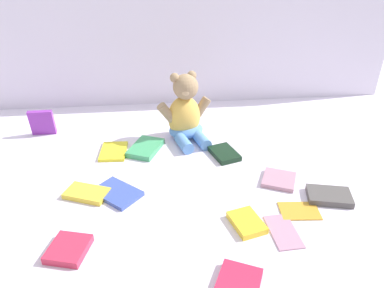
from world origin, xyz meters
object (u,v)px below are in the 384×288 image
(book_case_3, at_px, (247,223))
(book_case_12, at_px, (146,148))
(book_case_0, at_px, (114,151))
(book_case_8, at_px, (117,193))
(book_case_2, at_px, (87,193))
(book_case_9, at_px, (224,153))
(book_case_1, at_px, (299,210))
(book_case_5, at_px, (69,249))
(book_case_6, at_px, (42,123))
(book_case_11, at_px, (283,231))
(book_case_7, at_px, (279,180))
(teddy_bear, at_px, (185,115))
(book_case_4, at_px, (329,196))

(book_case_3, height_order, book_case_12, book_case_12)
(book_case_0, bearing_deg, book_case_8, -79.90)
(book_case_2, bearing_deg, book_case_9, -45.93)
(book_case_2, height_order, book_case_9, book_case_9)
(book_case_9, bearing_deg, book_case_12, -31.06)
(book_case_1, distance_m, book_case_5, 0.60)
(book_case_1, height_order, book_case_6, book_case_6)
(book_case_3, distance_m, book_case_8, 0.38)
(book_case_3, relative_size, book_case_5, 1.05)
(book_case_5, height_order, book_case_11, book_case_5)
(book_case_7, bearing_deg, book_case_11, 9.83)
(book_case_5, bearing_deg, book_case_1, -156.49)
(book_case_9, bearing_deg, teddy_bear, -68.02)
(book_case_1, xyz_separation_m, book_case_6, (-0.80, 0.53, 0.04))
(book_case_6, bearing_deg, book_case_2, -61.78)
(teddy_bear, relative_size, book_case_1, 2.35)
(book_case_1, bearing_deg, book_case_8, 80.73)
(book_case_1, relative_size, book_case_7, 1.10)
(book_case_4, bearing_deg, book_case_1, 127.29)
(book_case_0, distance_m, book_case_9, 0.38)
(book_case_8, relative_size, book_case_9, 1.20)
(book_case_0, height_order, book_case_7, book_case_7)
(book_case_0, distance_m, book_case_11, 0.63)
(book_case_6, bearing_deg, book_case_3, -41.53)
(book_case_12, bearing_deg, book_case_3, 146.66)
(book_case_1, height_order, book_case_4, book_case_4)
(book_case_6, height_order, book_case_9, book_case_6)
(teddy_bear, distance_m, book_case_8, 0.41)
(book_case_2, relative_size, book_case_3, 1.23)
(book_case_11, bearing_deg, book_case_3, -24.58)
(book_case_3, relative_size, book_case_4, 0.82)
(book_case_7, distance_m, book_case_9, 0.21)
(book_case_6, xyz_separation_m, book_case_8, (0.30, -0.40, -0.04))
(book_case_9, height_order, book_case_12, book_case_12)
(book_case_3, height_order, book_case_4, book_case_4)
(book_case_3, relative_size, book_case_7, 1.02)
(book_case_5, xyz_separation_m, book_case_9, (0.44, 0.39, -0.00))
(book_case_9, distance_m, book_case_11, 0.39)
(teddy_bear, relative_size, book_case_8, 1.87)
(book_case_2, xyz_separation_m, book_case_6, (-0.21, 0.40, 0.04))
(book_case_1, distance_m, book_case_9, 0.34)
(teddy_bear, height_order, book_case_5, teddy_bear)
(book_case_5, bearing_deg, book_case_11, -163.31)
(book_case_8, bearing_deg, book_case_5, 17.51)
(book_case_2, xyz_separation_m, book_case_9, (0.43, 0.18, 0.00))
(book_case_4, relative_size, book_case_7, 1.25)
(book_case_4, bearing_deg, book_case_8, 96.05)
(book_case_2, distance_m, book_case_5, 0.22)
(book_case_0, relative_size, book_case_3, 1.23)
(book_case_4, height_order, book_case_12, same)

